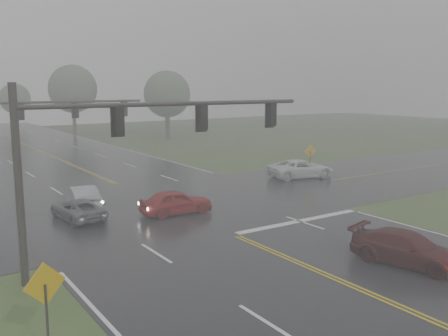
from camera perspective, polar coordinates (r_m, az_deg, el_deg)
main_road at (r=30.03m, az=-5.09°, el=-5.00°), size 18.00×160.00×0.02m
cross_street at (r=31.75m, az=-6.83°, el=-4.24°), size 120.00×14.00×0.02m
stop_bar at (r=28.15m, az=8.63°, el=-6.07°), size 8.50×0.50×0.01m
sedan_maroon at (r=22.75m, az=20.13°, el=-10.35°), size 3.07×5.11×1.39m
sedan_red at (r=29.47m, az=-5.47°, el=-5.29°), size 4.40×2.12×1.45m
sedan_silver at (r=32.06m, az=-15.89°, el=-4.41°), size 1.95×4.41×1.41m
car_grey at (r=29.36m, az=-16.34°, el=-5.70°), size 2.35×4.38×1.17m
pickup_white at (r=41.12m, az=8.77°, el=-1.13°), size 5.80×3.60×1.50m
signal_gantry_near at (r=20.67m, az=-11.55°, el=3.25°), size 13.31×0.33×7.59m
signal_gantry_far at (r=37.39m, az=-21.92°, el=4.99°), size 12.88×0.36×7.12m
sign_diamond_west at (r=14.46m, az=-19.73°, el=-13.63°), size 1.18×0.35×2.90m
sign_diamond_east at (r=41.55m, az=9.80°, el=1.47°), size 1.09×0.32×2.67m
tree_ne_a at (r=78.54m, az=-16.90°, el=8.65°), size 7.14×7.14×10.49m
tree_e_near at (r=69.86m, az=-6.53°, el=8.37°), size 6.44×6.44×9.46m
tree_n_far at (r=95.57m, az=-22.78°, el=7.32°), size 5.29×5.29×7.76m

